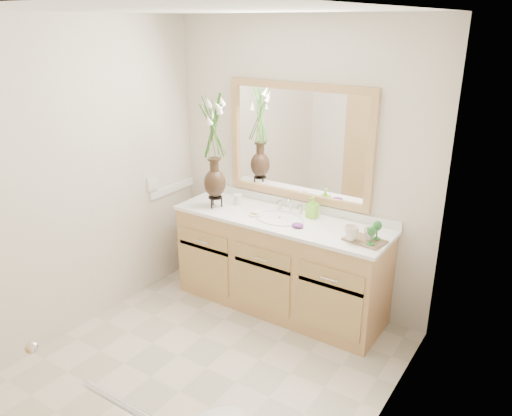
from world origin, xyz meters
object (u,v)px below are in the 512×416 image
Objects in this scene: tumbler at (238,199)px; flower_vase at (213,138)px; tray at (365,240)px; soap_bottle at (313,208)px.

flower_vase is at bearing -127.67° from tumbler.
flower_vase is 9.92× the size of tumbler.
soap_bottle is at bearing 167.00° from tray.
soap_bottle is at bearing 16.48° from flower_vase.
tumbler is at bearing -168.77° from soap_bottle.
tray is at bearing 1.25° from flower_vase.
tumbler is 0.56× the size of soap_bottle.
tray is at bearing -16.94° from soap_bottle.
flower_vase reaches higher than soap_bottle.
flower_vase is 5.53× the size of soap_bottle.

